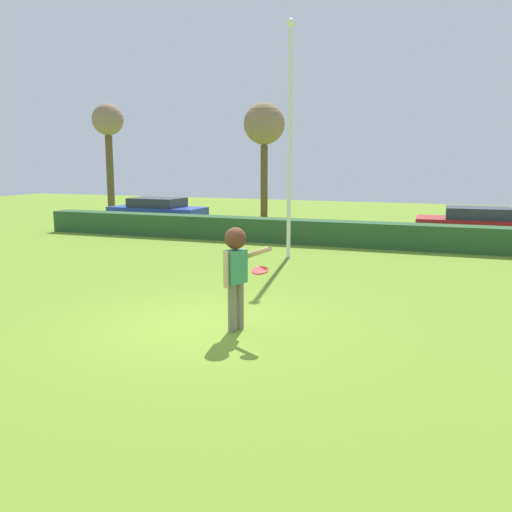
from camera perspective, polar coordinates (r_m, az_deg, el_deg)
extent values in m
plane|color=olive|center=(10.12, -5.20, -7.14)|extent=(60.00, 60.00, 0.00)
cylinder|color=#746C5B|center=(9.84, -1.65, -5.06)|extent=(0.14, 0.14, 0.84)
cylinder|color=#746C5B|center=(9.70, -2.46, -5.28)|extent=(0.14, 0.14, 0.84)
cube|color=#388961|center=(9.61, -2.08, -1.08)|extent=(0.34, 0.43, 0.58)
cylinder|color=tan|center=(9.56, 0.10, 0.33)|extent=(0.61, 0.30, 0.30)
cylinder|color=tan|center=(9.45, -3.06, -1.40)|extent=(0.09, 0.09, 0.62)
sphere|color=tan|center=(9.54, -2.10, 1.64)|extent=(0.22, 0.22, 0.22)
sphere|color=#4F2D19|center=(9.53, -2.10, 1.81)|extent=(0.38, 0.38, 0.38)
cylinder|color=red|center=(9.16, 0.41, -1.48)|extent=(0.28, 0.28, 0.09)
cylinder|color=silver|center=(16.76, 3.41, 11.09)|extent=(0.12, 0.12, 6.63)
sphere|color=#F2EFCC|center=(17.17, 3.53, 22.55)|extent=(0.24, 0.24, 0.24)
cube|color=#2C552D|center=(19.56, 7.80, 2.34)|extent=(22.94, 0.90, 0.83)
cube|color=#263FA5|center=(25.10, -9.96, 4.30)|extent=(4.25, 1.82, 0.55)
cube|color=#2D333D|center=(25.06, -9.99, 5.38)|extent=(2.25, 1.63, 0.40)
cylinder|color=black|center=(25.12, -6.06, 3.77)|extent=(0.60, 0.12, 0.60)
cylinder|color=black|center=(23.64, -8.00, 3.35)|extent=(0.60, 0.12, 0.60)
cylinder|color=black|center=(26.63, -11.66, 3.97)|extent=(0.60, 0.12, 0.60)
cylinder|color=black|center=(25.24, -13.80, 3.57)|extent=(0.60, 0.12, 0.60)
cube|color=#B21E1E|center=(21.45, 21.56, 2.83)|extent=(4.27, 1.88, 0.55)
cube|color=#2D333D|center=(21.41, 21.64, 4.09)|extent=(2.27, 1.66, 0.40)
cylinder|color=black|center=(22.28, 17.61, 2.58)|extent=(0.60, 0.13, 0.60)
cylinder|color=black|center=(20.60, 17.56, 2.02)|extent=(0.60, 0.13, 0.60)
cylinder|color=brown|center=(28.44, 0.83, 7.58)|extent=(0.36, 0.36, 3.61)
sphere|color=#8D714F|center=(28.46, 0.84, 13.27)|extent=(2.04, 2.04, 2.04)
cylinder|color=brown|center=(32.36, -14.58, 8.05)|extent=(0.39, 0.39, 4.18)
sphere|color=#8D7159|center=(32.42, -14.81, 13.25)|extent=(1.70, 1.70, 1.70)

